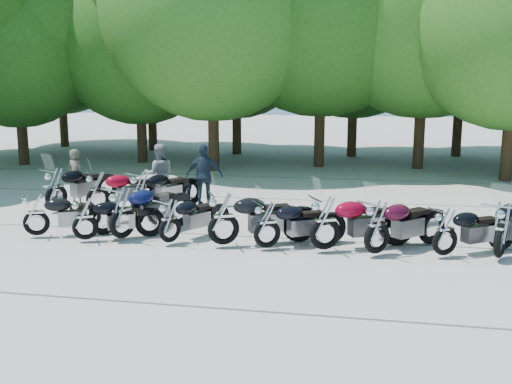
% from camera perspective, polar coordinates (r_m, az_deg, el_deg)
% --- Properties ---
extents(ground, '(90.00, 90.00, 0.00)m').
position_cam_1_polar(ground, '(12.96, -1.23, -6.04)').
color(ground, '#A7A197').
rests_on(ground, ground).
extents(tree_1, '(6.97, 6.97, 8.55)m').
position_cam_1_polar(tree_1, '(27.57, -21.92, 12.92)').
color(tree_1, '#3A2614').
rests_on(tree_1, ground).
extents(tree_2, '(7.31, 7.31, 8.97)m').
position_cam_1_polar(tree_2, '(26.86, -11.14, 14.10)').
color(tree_2, '#3A2614').
rests_on(tree_2, ground).
extents(tree_3, '(8.70, 8.70, 10.67)m').
position_cam_1_polar(tree_3, '(24.28, -4.22, 17.00)').
color(tree_3, '#3A2614').
rests_on(tree_3, ground).
extents(tree_4, '(9.13, 9.13, 11.20)m').
position_cam_1_polar(tree_4, '(25.44, 6.31, 17.41)').
color(tree_4, '#3A2614').
rests_on(tree_4, ground).
extents(tree_5, '(9.04, 9.04, 11.10)m').
position_cam_1_polar(tree_5, '(25.55, 15.90, 16.90)').
color(tree_5, '#3A2614').
rests_on(tree_5, ground).
extents(tree_9, '(7.59, 7.59, 9.32)m').
position_cam_1_polar(tree_9, '(33.83, -18.29, 13.46)').
color(tree_9, '#3A2614').
rests_on(tree_9, ground).
extents(tree_10, '(7.78, 7.78, 9.55)m').
position_cam_1_polar(tree_10, '(31.10, -10.11, 14.34)').
color(tree_10, '#3A2614').
rests_on(tree_10, ground).
extents(tree_11, '(7.56, 7.56, 9.28)m').
position_cam_1_polar(tree_11, '(29.28, -1.90, 14.40)').
color(tree_11, '#3A2614').
rests_on(tree_11, ground).
extents(tree_12, '(7.88, 7.88, 9.67)m').
position_cam_1_polar(tree_12, '(28.66, 9.42, 14.79)').
color(tree_12, '#3A2614').
rests_on(tree_12, ground).
extents(tree_13, '(8.31, 8.31, 10.20)m').
position_cam_1_polar(tree_13, '(29.96, 19.20, 14.77)').
color(tree_13, '#3A2614').
rests_on(tree_13, ground).
extents(motorcycle_0, '(2.22, 1.39, 1.20)m').
position_cam_1_polar(motorcycle_0, '(15.09, -20.24, -1.91)').
color(motorcycle_0, black).
rests_on(motorcycle_0, ground).
extents(motorcycle_1, '(2.12, 1.56, 1.17)m').
position_cam_1_polar(motorcycle_1, '(14.36, -15.98, -2.35)').
color(motorcycle_1, black).
rests_on(motorcycle_1, ground).
extents(motorcycle_2, '(1.87, 2.61, 1.44)m').
position_cam_1_polar(motorcycle_2, '(14.21, -12.65, -1.78)').
color(motorcycle_2, '#0D113B').
rests_on(motorcycle_2, ground).
extents(motorcycle_3, '(1.67, 2.12, 1.19)m').
position_cam_1_polar(motorcycle_3, '(13.72, -8.22, -2.60)').
color(motorcycle_3, black).
rests_on(motorcycle_3, ground).
extents(motorcycle_4, '(2.59, 1.77, 1.42)m').
position_cam_1_polar(motorcycle_4, '(13.36, -3.12, -2.39)').
color(motorcycle_4, black).
rests_on(motorcycle_4, ground).
extents(motorcycle_5, '(2.22, 1.66, 1.23)m').
position_cam_1_polar(motorcycle_5, '(13.17, 1.07, -2.97)').
color(motorcycle_5, black).
rests_on(motorcycle_5, ground).
extents(motorcycle_6, '(2.56, 1.85, 1.41)m').
position_cam_1_polar(motorcycle_6, '(13.06, 6.63, -2.77)').
color(motorcycle_6, maroon).
rests_on(motorcycle_6, ground).
extents(motorcycle_7, '(2.25, 2.22, 1.37)m').
position_cam_1_polar(motorcycle_7, '(12.95, 11.47, -3.13)').
color(motorcycle_7, '#39071B').
rests_on(motorcycle_7, ground).
extents(motorcycle_8, '(2.17, 1.70, 1.22)m').
position_cam_1_polar(motorcycle_8, '(13.23, 17.60, -3.48)').
color(motorcycle_8, black).
rests_on(motorcycle_8, ground).
extents(motorcycle_9, '(1.65, 2.58, 1.40)m').
position_cam_1_polar(motorcycle_9, '(13.40, 22.32, -3.21)').
color(motorcycle_9, black).
rests_on(motorcycle_9, ground).
extents(motorcycle_10, '(1.73, 2.59, 1.41)m').
position_cam_1_polar(motorcycle_10, '(17.75, -18.54, 0.42)').
color(motorcycle_10, black).
rests_on(motorcycle_10, ground).
extents(motorcycle_11, '(2.33, 1.95, 1.33)m').
position_cam_1_polar(motorcycle_11, '(17.28, -14.82, 0.21)').
color(motorcycle_11, maroon).
rests_on(motorcycle_11, ground).
extents(motorcycle_12, '(1.94, 2.46, 1.38)m').
position_cam_1_polar(motorcycle_12, '(16.65, -10.88, 0.07)').
color(motorcycle_12, black).
rests_on(motorcycle_12, ground).
extents(rider_0, '(0.71, 0.59, 1.67)m').
position_cam_1_polar(rider_0, '(18.63, -16.73, 1.42)').
color(rider_0, brown).
rests_on(rider_0, ground).
extents(rider_1, '(1.07, 0.96, 1.82)m').
position_cam_1_polar(rider_1, '(18.05, -9.20, 1.69)').
color(rider_1, gray).
rests_on(rider_1, ground).
extents(rider_2, '(1.12, 0.58, 1.84)m').
position_cam_1_polar(rider_2, '(17.55, -4.93, 1.56)').
color(rider_2, '#1A2836').
rests_on(rider_2, ground).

